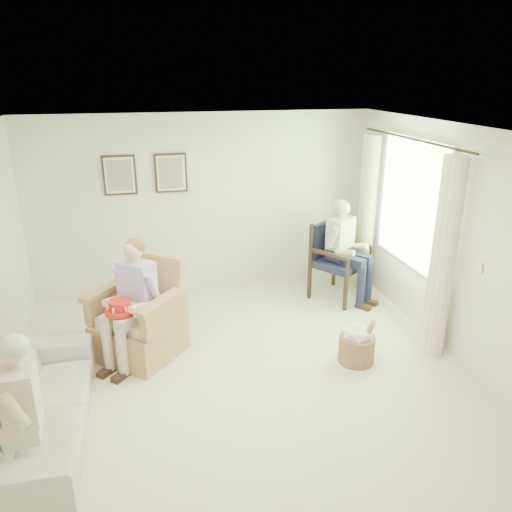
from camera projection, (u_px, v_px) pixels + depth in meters
name	position (u px, v px, depth m)	size (l,w,h in m)	color
floor	(244.00, 387.00, 5.24)	(5.50, 5.50, 0.00)	beige
back_wall	(204.00, 204.00, 7.30)	(5.00, 0.04, 2.60)	silver
front_wall	(367.00, 492.00, 2.28)	(5.00, 0.04, 2.60)	silver
right_wall	(471.00, 252.00, 5.34)	(0.04, 5.50, 2.60)	silver
ceiling	(241.00, 134.00, 4.35)	(5.00, 5.50, 0.02)	white
window	(412.00, 200.00, 6.33)	(0.13, 2.50, 1.63)	#2D6B23
curtain_left	(443.00, 259.00, 5.55)	(0.34, 0.34, 2.30)	beige
curtain_right	(367.00, 214.00, 7.34)	(0.34, 0.34, 2.30)	beige
framed_print_left	(120.00, 175.00, 6.85)	(0.45, 0.05, 0.55)	#382114
framed_print_right	(171.00, 173.00, 7.01)	(0.45, 0.05, 0.55)	#382114
wicker_armchair	(139.00, 325.00, 5.77)	(0.88, 0.87, 1.12)	tan
wood_armchair	(338.00, 256.00, 7.24)	(0.71, 0.67, 1.09)	black
sofa	(37.00, 406.00, 4.45)	(0.83, 2.12, 0.62)	beige
person_wicker	(135.00, 294.00, 5.47)	(0.40, 0.63, 1.39)	#BDAD98
person_dark	(344.00, 244.00, 6.98)	(0.40, 0.63, 1.43)	#1C1D3D
person_sofa	(15.00, 407.00, 3.77)	(0.42, 0.62, 1.27)	beige
red_hat	(120.00, 308.00, 5.34)	(0.32, 0.32, 0.14)	red
hatbox	(357.00, 343.00, 5.63)	(0.52, 0.52, 0.60)	tan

